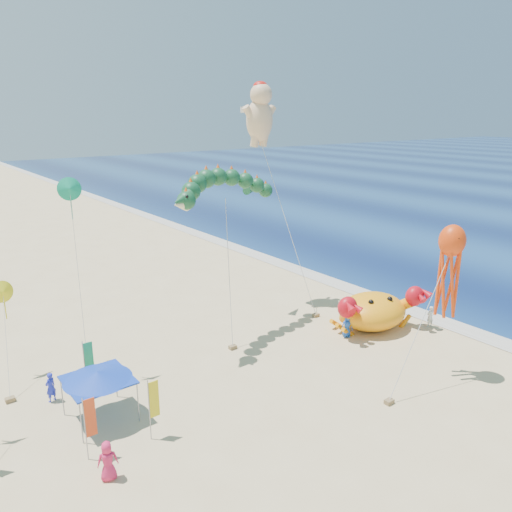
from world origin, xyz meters
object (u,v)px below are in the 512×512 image
(dragon_kite, at_px, (223,191))
(cherub_kite, at_px, (260,113))
(crab_inflatable, at_px, (373,310))
(canopy_blue, at_px, (98,376))
(octopus_kite, at_px, (449,264))

(dragon_kite, xyz_separation_m, cherub_kite, (6.00, 3.72, 5.07))
(crab_inflatable, bearing_deg, canopy_blue, 177.01)
(cherub_kite, bearing_deg, crab_inflatable, -72.52)
(crab_inflatable, relative_size, dragon_kite, 0.63)
(octopus_kite, distance_m, canopy_blue, 20.21)
(dragon_kite, xyz_separation_m, octopus_kite, (6.91, -12.83, -3.26))
(crab_inflatable, distance_m, canopy_blue, 20.24)
(cherub_kite, relative_size, octopus_kite, 1.90)
(crab_inflatable, height_order, octopus_kite, octopus_kite)
(dragon_kite, distance_m, octopus_kite, 14.93)
(crab_inflatable, xyz_separation_m, cherub_kite, (-3.05, 9.69, 13.92))
(dragon_kite, height_order, canopy_blue, dragon_kite)
(crab_inflatable, distance_m, octopus_kite, 9.10)
(dragon_kite, distance_m, cherub_kite, 8.69)
(dragon_kite, relative_size, canopy_blue, 3.30)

